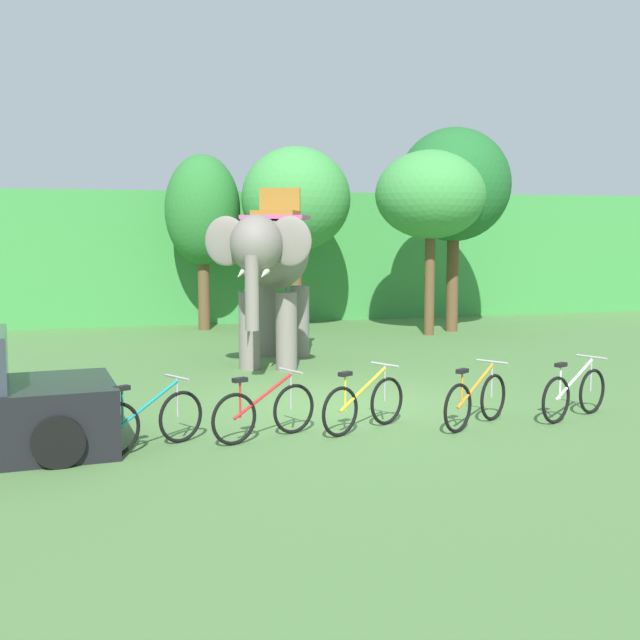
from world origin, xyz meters
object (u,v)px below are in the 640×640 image
object	(u,v)px
tree_center_right	(454,186)
bike_teal	(149,421)
elephant	(272,261)
bike_white	(574,394)
bike_orange	(476,400)
bike_red	(264,412)
tree_left	(431,195)
bike_yellow	(364,404)
tree_right	(296,200)
tree_center_left	(203,211)

from	to	relation	value
tree_center_right	bike_teal	distance (m)	14.33
elephant	bike_white	world-z (taller)	elephant
bike_orange	bike_red	bearing A→B (deg)	178.02
tree_left	bike_white	distance (m)	10.49
bike_yellow	bike_orange	size ratio (longest dim) A/B	1.04
bike_teal	tree_right	bearing A→B (deg)	67.34
tree_center_left	bike_yellow	xyz separation A→B (m)	(0.65, -12.40, -2.99)
bike_teal	bike_red	xyz separation A→B (m)	(1.57, 0.12, 0.00)
tree_left	bike_yellow	bearing A→B (deg)	-117.98
bike_teal	tree_left	bearing A→B (deg)	50.34
tree_right	bike_white	size ratio (longest dim) A/B	3.30
tree_center_right	bike_teal	world-z (taller)	tree_center_right
tree_left	elephant	world-z (taller)	tree_left
bike_teal	bike_white	world-z (taller)	same
tree_center_left	bike_white	distance (m)	13.50
elephant	bike_yellow	xyz separation A→B (m)	(0.05, -5.91, -1.82)
tree_right	bike_yellow	world-z (taller)	tree_right
bike_yellow	bike_orange	distance (m)	1.67
bike_red	bike_orange	size ratio (longest dim) A/B	1.09
bike_teal	bike_orange	distance (m)	4.70
tree_left	bike_yellow	xyz separation A→B (m)	(-5.11, -9.62, -3.39)
elephant	tree_right	bearing A→B (deg)	71.24
bike_teal	bike_white	bearing A→B (deg)	0.58
elephant	bike_yellow	distance (m)	6.19
bike_yellow	bike_white	distance (m)	3.34
bike_red	bike_yellow	distance (m)	1.48
tree_center_left	bike_yellow	size ratio (longest dim) A/B	3.28
bike_red	bike_yellow	size ratio (longest dim) A/B	1.05
tree_center_left	bike_orange	bearing A→B (deg)	-79.63
bike_orange	bike_teal	bearing A→B (deg)	-179.85
tree_left	bike_orange	bearing A→B (deg)	-109.36
tree_center_right	bike_white	size ratio (longest dim) A/B	3.63
bike_orange	bike_white	distance (m)	1.67
tree_center_right	bike_teal	size ratio (longest dim) A/B	3.77
elephant	bike_orange	bearing A→B (deg)	-74.42
bike_yellow	tree_right	bearing A→B (deg)	80.87
bike_teal	bike_white	distance (m)	6.37
tree_right	tree_center_right	xyz separation A→B (m)	(4.21, -1.27, 0.39)
bike_red	bike_orange	xyz separation A→B (m)	(3.14, -0.11, 0.00)
bike_orange	elephant	bearing A→B (deg)	105.58
tree_right	bike_red	distance (m)	12.50
tree_right	bike_yellow	bearing A→B (deg)	-99.13
tree_center_left	bike_teal	distance (m)	13.18
bike_orange	bike_yellow	bearing A→B (deg)	172.99
bike_orange	bike_white	bearing A→B (deg)	1.77
tree_center_right	bike_red	world-z (taller)	tree_center_right
tree_center_right	bike_orange	xyz separation A→B (m)	(-4.40, -10.42, -3.69)
bike_white	tree_right	bearing A→B (deg)	97.27
bike_teal	bike_red	size ratio (longest dim) A/B	0.95
bike_yellow	tree_center_left	bearing A→B (deg)	92.99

